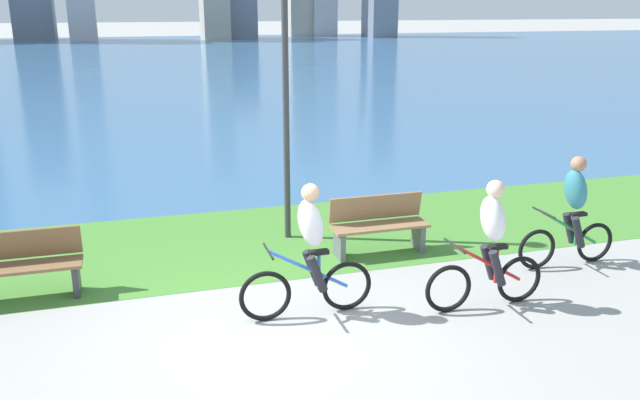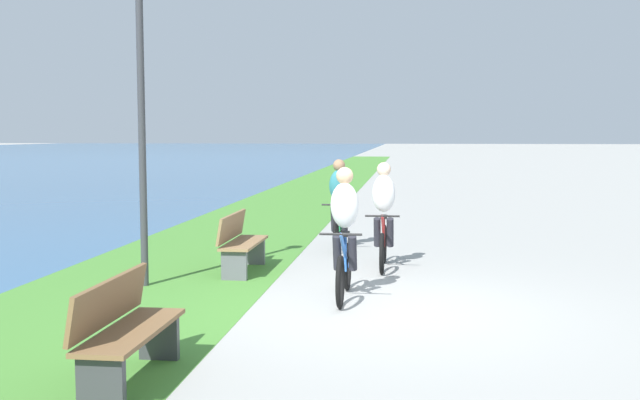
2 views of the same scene
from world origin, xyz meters
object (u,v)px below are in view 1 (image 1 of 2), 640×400
object	(u,v)px
cyclist_lead	(309,252)
cyclist_distant_rear	(572,211)
lamppost_tall	(285,69)
bench_near_path	(22,266)
bench_far_along_path	(378,225)
cyclist_trailing	(490,245)

from	to	relation	value
cyclist_lead	cyclist_distant_rear	size ratio (longest dim) A/B	1.03
cyclist_lead	lamppost_tall	size ratio (longest dim) A/B	0.40
cyclist_distant_rear	lamppost_tall	size ratio (longest dim) A/B	0.39
bench_near_path	lamppost_tall	size ratio (longest dim) A/B	0.35
cyclist_distant_rear	bench_far_along_path	world-z (taller)	cyclist_distant_rear
bench_near_path	cyclist_trailing	bearing A→B (deg)	-19.11
cyclist_lead	cyclist_trailing	world-z (taller)	cyclist_lead
cyclist_lead	cyclist_trailing	distance (m)	2.25
bench_near_path	bench_far_along_path	world-z (taller)	same
cyclist_lead	bench_far_along_path	size ratio (longest dim) A/B	1.12
cyclist_distant_rear	lamppost_tall	world-z (taller)	lamppost_tall
cyclist_lead	bench_far_along_path	distance (m)	2.39
bench_near_path	bench_far_along_path	distance (m)	5.04
cyclist_lead	lamppost_tall	distance (m)	3.44
bench_far_along_path	lamppost_tall	bearing A→B (deg)	137.21
lamppost_tall	bench_near_path	bearing A→B (deg)	-161.74
cyclist_distant_rear	bench_near_path	world-z (taller)	cyclist_distant_rear
cyclist_trailing	cyclist_distant_rear	size ratio (longest dim) A/B	1.01
lamppost_tall	cyclist_lead	bearing A→B (deg)	-98.47
cyclist_lead	bench_near_path	world-z (taller)	cyclist_lead
cyclist_lead	bench_far_along_path	xyz separation A→B (m)	(1.59, 1.74, -0.39)
cyclist_distant_rear	cyclist_trailing	bearing A→B (deg)	-154.65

